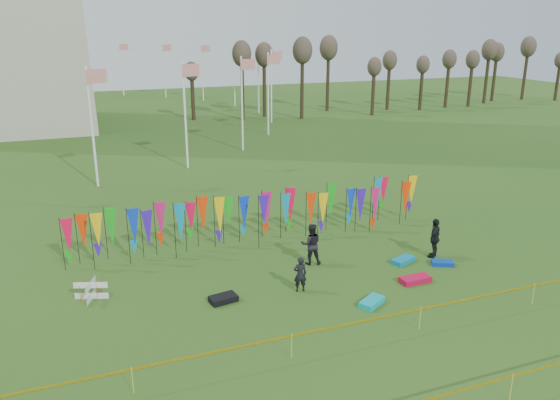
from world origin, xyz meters
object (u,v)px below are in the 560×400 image
object	(u,v)px
box_kite	(91,291)
kite_bag_red	(415,279)
kite_bag_blue	(442,263)
person_left	(300,274)
kite_bag_turquoise	(372,302)
person_right	(435,238)
kite_bag_teal	(403,260)
kite_bag_black	(223,299)
person_mid	(311,244)

from	to	relation	value
box_kite	kite_bag_red	xyz separation A→B (m)	(12.92, -3.31, -0.26)
kite_bag_blue	person_left	bearing A→B (deg)	-179.70
box_kite	kite_bag_turquoise	world-z (taller)	box_kite
kite_bag_red	person_right	bearing A→B (deg)	39.86
kite_bag_turquoise	kite_bag_red	bearing A→B (deg)	21.55
person_right	kite_bag_teal	world-z (taller)	person_right
kite_bag_blue	kite_bag_black	bearing A→B (deg)	178.81
person_mid	kite_bag_black	size ratio (longest dim) A/B	1.80
kite_bag_red	kite_bag_black	distance (m)	8.17
kite_bag_blue	kite_bag_red	bearing A→B (deg)	-154.52
person_left	kite_bag_blue	xyz separation A→B (m)	(7.06, 0.04, -0.65)
kite_bag_blue	kite_bag_teal	distance (m)	1.75
kite_bag_red	kite_bag_teal	distance (m)	2.02
kite_bag_red	kite_bag_teal	size ratio (longest dim) A/B	1.14
person_left	kite_bag_blue	bearing A→B (deg)	-170.10
kite_bag_teal	person_mid	bearing A→B (deg)	160.62
kite_bag_turquoise	kite_bag_blue	world-z (taller)	kite_bag_turquoise
person_mid	kite_bag_red	distance (m)	4.81
person_left	person_mid	bearing A→B (deg)	-113.53
kite_bag_turquoise	kite_bag_teal	world-z (taller)	kite_bag_turquoise
kite_bag_black	kite_bag_teal	distance (m)	8.75
kite_bag_turquoise	kite_bag_teal	size ratio (longest dim) A/B	0.98
kite_bag_blue	kite_bag_red	size ratio (longest dim) A/B	0.73
box_kite	person_left	world-z (taller)	person_left
kite_bag_blue	kite_bag_red	distance (m)	2.40
kite_bag_red	kite_bag_black	bearing A→B (deg)	171.25
kite_bag_black	kite_bag_red	bearing A→B (deg)	-8.75
person_right	kite_bag_red	bearing A→B (deg)	2.44
person_mid	kite_bag_blue	xyz separation A→B (m)	(5.54, -2.29, -0.86)
person_mid	kite_bag_turquoise	distance (m)	4.53
person_mid	kite_bag_blue	bearing A→B (deg)	172.73
person_left	person_right	distance (m)	7.29
person_mid	kite_bag_turquoise	bearing A→B (deg)	113.69
person_left	person_right	world-z (taller)	person_right
person_left	kite_bag_turquoise	size ratio (longest dim) A/B	1.33
box_kite	kite_bag_black	world-z (taller)	box_kite
box_kite	person_right	world-z (taller)	person_right
kite_bag_red	person_left	bearing A→B (deg)	168.52
kite_bag_turquoise	kite_bag_blue	bearing A→B (deg)	23.32
person_mid	kite_bag_teal	size ratio (longest dim) A/B	1.68
kite_bag_turquoise	kite_bag_black	bearing A→B (deg)	156.60
person_right	kite_bag_black	xyz separation A→B (m)	(-10.41, -0.71, -0.83)
person_mid	person_right	distance (m)	5.87
person_left	person_mid	world-z (taller)	person_mid
person_right	kite_bag_red	distance (m)	3.16
kite_bag_red	kite_bag_black	world-z (taller)	kite_bag_black
person_mid	kite_bag_blue	world-z (taller)	person_mid
kite_bag_turquoise	kite_bag_teal	distance (m)	4.50
person_right	person_left	bearing A→B (deg)	-29.89
person_right	kite_bag_turquoise	world-z (taller)	person_right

